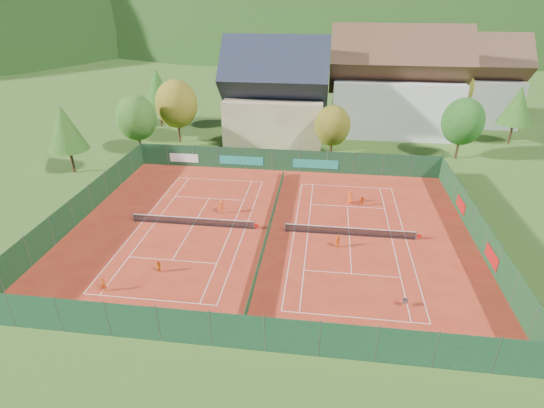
% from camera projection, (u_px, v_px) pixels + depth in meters
% --- Properties ---
extents(ground, '(600.00, 600.00, 0.00)m').
position_uv_depth(ground, '(269.00, 231.00, 43.00)').
color(ground, '#32561B').
rests_on(ground, ground).
extents(clay_pad, '(40.00, 32.00, 0.01)m').
position_uv_depth(clay_pad, '(269.00, 230.00, 42.99)').
color(clay_pad, '#AD2D19').
rests_on(clay_pad, ground).
extents(court_markings_left, '(11.03, 23.83, 0.00)m').
position_uv_depth(court_markings_left, '(193.00, 225.00, 43.90)').
color(court_markings_left, white).
rests_on(court_markings_left, ground).
extents(court_markings_right, '(11.03, 23.83, 0.00)m').
position_uv_depth(court_markings_right, '(349.00, 236.00, 42.07)').
color(court_markings_right, white).
rests_on(court_markings_right, ground).
extents(tennis_net_left, '(13.30, 0.10, 1.02)m').
position_uv_depth(tennis_net_left, '(194.00, 221.00, 43.66)').
color(tennis_net_left, '#59595B').
rests_on(tennis_net_left, ground).
extents(tennis_net_right, '(13.30, 0.10, 1.02)m').
position_uv_depth(tennis_net_right, '(351.00, 231.00, 41.83)').
color(tennis_net_right, '#59595B').
rests_on(tennis_net_right, ground).
extents(court_divider, '(0.03, 28.80, 1.00)m').
position_uv_depth(court_divider, '(269.00, 226.00, 42.76)').
color(court_divider, '#163C20').
rests_on(court_divider, ground).
extents(fence_north, '(40.00, 0.10, 3.00)m').
position_uv_depth(fence_north, '(282.00, 160.00, 56.53)').
color(fence_north, '#14391F').
rests_on(fence_north, ground).
extents(fence_south, '(40.00, 0.04, 3.00)m').
position_uv_depth(fence_south, '(237.00, 332.00, 28.16)').
color(fence_south, '#163C23').
rests_on(fence_south, ground).
extents(fence_west, '(0.04, 32.00, 3.00)m').
position_uv_depth(fence_west, '(81.00, 206.00, 44.60)').
color(fence_west, '#163D1C').
rests_on(fence_west, ground).
extents(fence_east, '(0.09, 32.00, 3.00)m').
position_uv_depth(fence_east, '(479.00, 230.00, 40.08)').
color(fence_east, '#153A1C').
rests_on(fence_east, ground).
extents(chalet, '(16.20, 12.00, 16.00)m').
position_uv_depth(chalet, '(276.00, 97.00, 66.89)').
color(chalet, beige).
rests_on(chalet, ground).
extents(hotel_block_a, '(21.60, 11.00, 17.25)m').
position_uv_depth(hotel_block_a, '(395.00, 88.00, 69.68)').
color(hotel_block_a, silver).
rests_on(hotel_block_a, ground).
extents(hotel_block_b, '(17.28, 10.00, 15.50)m').
position_uv_depth(hotel_block_b, '(469.00, 85.00, 75.49)').
color(hotel_block_b, silver).
rests_on(hotel_block_b, ground).
extents(tree_west_front, '(5.72, 5.72, 8.69)m').
position_uv_depth(tree_west_front, '(136.00, 118.00, 60.77)').
color(tree_west_front, '#482D19').
rests_on(tree_west_front, ground).
extents(tree_west_mid, '(6.44, 6.44, 9.78)m').
position_uv_depth(tree_west_mid, '(176.00, 104.00, 65.32)').
color(tree_west_mid, '#472E19').
rests_on(tree_west_mid, ground).
extents(tree_west_back, '(5.60, 5.60, 10.00)m').
position_uv_depth(tree_west_back, '(158.00, 88.00, 72.78)').
color(tree_west_back, '#4D2E1B').
rests_on(tree_west_back, ground).
extents(tree_center, '(5.01, 5.01, 7.60)m').
position_uv_depth(tree_center, '(332.00, 126.00, 59.64)').
color(tree_center, '#4B2F1A').
rests_on(tree_center, ground).
extents(tree_east_front, '(5.72, 5.72, 8.69)m').
position_uv_depth(tree_east_front, '(463.00, 122.00, 59.04)').
color(tree_east_front, '#432918').
rests_on(tree_east_front, ground).
extents(tree_east_mid, '(5.04, 5.04, 9.00)m').
position_uv_depth(tree_east_mid, '(518.00, 105.00, 64.67)').
color(tree_east_mid, '#492A1A').
rests_on(tree_east_mid, ground).
extents(tree_west_side, '(5.04, 5.04, 9.00)m').
position_uv_depth(tree_west_side, '(65.00, 128.00, 54.08)').
color(tree_west_side, '#4C2B1B').
rests_on(tree_west_side, ground).
extents(tree_east_back, '(7.15, 7.15, 10.86)m').
position_uv_depth(tree_east_back, '(451.00, 89.00, 72.36)').
color(tree_east_back, '#453118').
rests_on(tree_east_back, ground).
extents(mountain_backdrop, '(820.00, 530.00, 242.00)m').
position_uv_depth(mountain_backdrop, '(365.00, 100.00, 264.20)').
color(mountain_backdrop, black).
rests_on(mountain_backdrop, ground).
extents(ball_hopper, '(0.34, 0.34, 0.80)m').
position_uv_depth(ball_hopper, '(405.00, 301.00, 32.40)').
color(ball_hopper, slate).
rests_on(ball_hopper, ground).
extents(loose_ball_0, '(0.07, 0.07, 0.07)m').
position_uv_depth(loose_ball_0, '(168.00, 253.00, 39.17)').
color(loose_ball_0, '#CCD833').
rests_on(loose_ball_0, ground).
extents(loose_ball_1, '(0.07, 0.07, 0.07)m').
position_uv_depth(loose_ball_1, '(354.00, 320.00, 31.26)').
color(loose_ball_1, '#CCD833').
rests_on(loose_ball_1, ground).
extents(loose_ball_2, '(0.07, 0.07, 0.07)m').
position_uv_depth(loose_ball_2, '(294.00, 206.00, 47.76)').
color(loose_ball_2, '#CCD833').
rests_on(loose_ball_2, ground).
extents(player_left_near, '(0.58, 0.51, 1.33)m').
position_uv_depth(player_left_near, '(103.00, 285.00, 34.00)').
color(player_left_near, '#DB4E13').
rests_on(player_left_near, ground).
extents(player_left_mid, '(0.72, 0.65, 1.21)m').
position_uv_depth(player_left_mid, '(158.00, 267.00, 36.31)').
color(player_left_mid, orange).
rests_on(player_left_mid, ground).
extents(player_left_far, '(1.03, 0.61, 1.57)m').
position_uv_depth(player_left_far, '(221.00, 207.00, 45.93)').
color(player_left_far, '#E54E14').
rests_on(player_left_far, ground).
extents(player_right_near, '(0.73, 0.86, 1.37)m').
position_uv_depth(player_right_near, '(338.00, 241.00, 39.88)').
color(player_right_near, orange).
rests_on(player_right_near, ground).
extents(player_right_far_a, '(0.72, 0.50, 1.42)m').
position_uv_depth(player_right_far_a, '(350.00, 197.00, 48.25)').
color(player_right_far_a, '#FA5216').
rests_on(player_right_far_a, ground).
extents(player_right_far_b, '(1.18, 0.84, 1.23)m').
position_uv_depth(player_right_far_b, '(362.00, 201.00, 47.64)').
color(player_right_far_b, '#EF4E15').
rests_on(player_right_far_b, ground).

